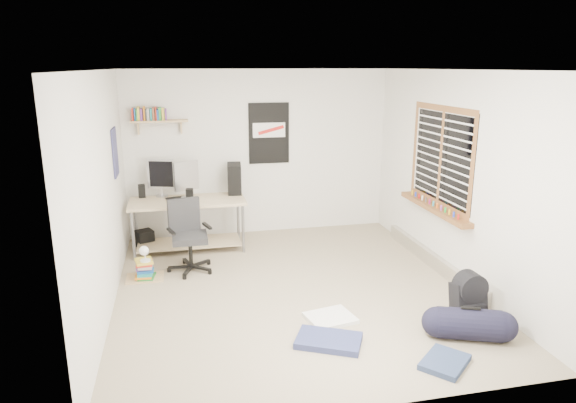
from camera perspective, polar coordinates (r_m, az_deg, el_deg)
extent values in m
cube|color=gray|center=(6.12, 0.40, -9.72)|extent=(4.00, 4.50, 0.01)
cube|color=white|center=(5.57, 0.45, 14.48)|extent=(4.00, 4.50, 0.01)
cube|color=silver|center=(7.89, -3.21, 5.40)|extent=(4.00, 0.01, 2.50)
cube|color=silver|center=(5.64, -19.88, 0.70)|extent=(0.01, 4.50, 2.50)
cube|color=silver|center=(6.45, 18.08, 2.57)|extent=(0.01, 4.50, 2.50)
cube|color=#D5B094|center=(7.39, -10.98, -2.56)|extent=(1.72, 1.09, 0.73)
cube|color=#A9AAAE|center=(7.53, -13.92, 2.10)|extent=(0.39, 0.21, 0.42)
cube|color=#AEAFB4|center=(7.34, -11.22, 1.90)|extent=(0.37, 0.25, 0.41)
cube|color=black|center=(7.57, -5.98, 2.57)|extent=(0.24, 0.43, 0.43)
cube|color=black|center=(7.40, -12.00, 0.39)|extent=(0.38, 0.21, 0.02)
cube|color=black|center=(7.57, -15.94, 1.13)|extent=(0.10, 0.10, 0.19)
cube|color=black|center=(7.13, -10.87, 0.64)|extent=(0.11, 0.11, 0.19)
cube|color=#252528|center=(6.59, -10.87, -3.57)|extent=(0.75, 0.75, 0.92)
cube|color=tan|center=(7.61, -14.09, 8.67)|extent=(0.80, 0.22, 0.24)
cube|color=black|center=(7.85, -2.13, 7.58)|extent=(0.62, 0.03, 0.92)
cube|color=navy|center=(6.75, -18.67, 5.20)|extent=(0.02, 0.42, 0.60)
cube|color=brown|center=(6.65, 16.52, 4.78)|extent=(0.10, 1.50, 1.26)
cube|color=#B7B2A8|center=(7.00, 15.74, -6.23)|extent=(0.08, 2.50, 0.18)
cube|color=black|center=(5.63, 19.39, -10.63)|extent=(0.33, 0.27, 0.43)
cylinder|color=black|center=(5.33, 19.48, -12.85)|extent=(0.39, 0.39, 0.60)
cube|color=silver|center=(5.45, 4.73, -12.77)|extent=(0.54, 0.48, 0.04)
cube|color=navy|center=(5.03, 4.55, -15.16)|extent=(0.71, 0.61, 0.07)
cube|color=navy|center=(4.91, 17.02, -16.71)|extent=(0.55, 0.54, 0.06)
cube|color=brown|center=(6.59, -15.68, -7.00)|extent=(0.55, 0.49, 0.32)
cube|color=silver|center=(6.49, -15.65, -5.17)|extent=(0.13, 0.21, 0.21)
cube|color=black|center=(7.66, -15.62, -4.00)|extent=(0.29, 0.29, 0.25)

